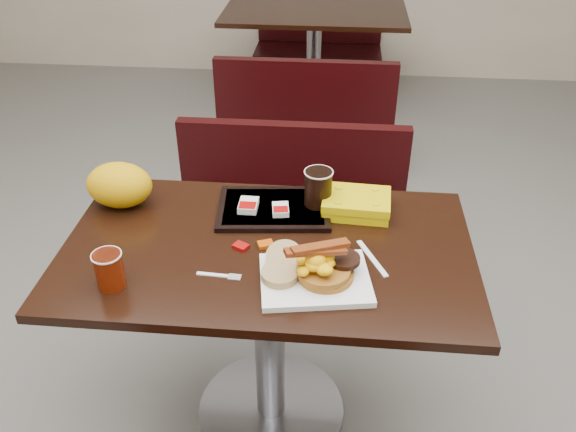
# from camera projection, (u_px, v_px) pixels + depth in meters

# --- Properties ---
(floor) EXTENTS (6.00, 7.00, 0.01)m
(floor) POSITION_uv_depth(u_px,v_px,m) (271.00, 412.00, 2.16)
(floor) COLOR slate
(floor) RESTS_ON ground
(table_near) EXTENTS (1.20, 0.70, 0.75)m
(table_near) POSITION_uv_depth(u_px,v_px,m) (270.00, 338.00, 1.95)
(table_near) COLOR black
(table_near) RESTS_ON floor
(bench_near_n) EXTENTS (1.00, 0.46, 0.72)m
(bench_near_n) POSITION_uv_depth(u_px,v_px,m) (289.00, 222.00, 2.54)
(bench_near_n) COLOR black
(bench_near_n) RESTS_ON floor
(table_far) EXTENTS (1.20, 0.70, 0.75)m
(table_far) POSITION_uv_depth(u_px,v_px,m) (313.00, 66.00, 4.11)
(table_far) COLOR black
(table_far) RESTS_ON floor
(bench_far_s) EXTENTS (1.00, 0.46, 0.72)m
(bench_far_s) POSITION_uv_depth(u_px,v_px,m) (307.00, 109.00, 3.54)
(bench_far_s) COLOR black
(bench_far_s) RESTS_ON floor
(bench_far_n) EXTENTS (1.00, 0.46, 0.72)m
(bench_far_n) POSITION_uv_depth(u_px,v_px,m) (318.00, 38.00, 4.70)
(bench_far_n) COLOR black
(bench_far_n) RESTS_ON floor
(platter) EXTENTS (0.33, 0.27, 0.02)m
(platter) POSITION_uv_depth(u_px,v_px,m) (315.00, 279.00, 1.61)
(platter) COLOR white
(platter) RESTS_ON table_near
(pancake_stack) EXTENTS (0.17, 0.17, 0.03)m
(pancake_stack) POSITION_uv_depth(u_px,v_px,m) (326.00, 272.00, 1.59)
(pancake_stack) COLOR #A7571B
(pancake_stack) RESTS_ON platter
(sausage_patty) EXTENTS (0.11, 0.11, 0.01)m
(sausage_patty) POSITION_uv_depth(u_px,v_px,m) (344.00, 259.00, 1.60)
(sausage_patty) COLOR black
(sausage_patty) RESTS_ON pancake_stack
(scrambled_eggs) EXTENTS (0.11, 0.10, 0.05)m
(scrambled_eggs) POSITION_uv_depth(u_px,v_px,m) (316.00, 262.00, 1.56)
(scrambled_eggs) COLOR #E6D904
(scrambled_eggs) RESTS_ON pancake_stack
(bacon_strips) EXTENTS (0.18, 0.13, 0.01)m
(bacon_strips) POSITION_uv_depth(u_px,v_px,m) (316.00, 250.00, 1.55)
(bacon_strips) COLOR #4F0B05
(bacon_strips) RESTS_ON scrambled_eggs
(muffin_bottom) EXTENTS (0.13, 0.13, 0.02)m
(muffin_bottom) POSITION_uv_depth(u_px,v_px,m) (280.00, 275.00, 1.59)
(muffin_bottom) COLOR tan
(muffin_bottom) RESTS_ON platter
(muffin_top) EXTENTS (0.11, 0.11, 0.06)m
(muffin_top) POSITION_uv_depth(u_px,v_px,m) (284.00, 257.00, 1.64)
(muffin_top) COLOR tan
(muffin_top) RESTS_ON platter
(coffee_cup_near) EXTENTS (0.10, 0.10, 0.10)m
(coffee_cup_near) POSITION_uv_depth(u_px,v_px,m) (109.00, 270.00, 1.57)
(coffee_cup_near) COLOR maroon
(coffee_cup_near) RESTS_ON table_near
(fork) EXTENTS (0.12, 0.03, 0.00)m
(fork) POSITION_uv_depth(u_px,v_px,m) (213.00, 275.00, 1.63)
(fork) COLOR white
(fork) RESTS_ON table_near
(knife) EXTENTS (0.09, 0.17, 0.00)m
(knife) POSITION_uv_depth(u_px,v_px,m) (372.00, 258.00, 1.69)
(knife) COLOR white
(knife) RESTS_ON table_near
(condiment_syrup) EXTENTS (0.05, 0.05, 0.01)m
(condiment_syrup) POSITION_uv_depth(u_px,v_px,m) (265.00, 244.00, 1.74)
(condiment_syrup) COLOR #B54107
(condiment_syrup) RESTS_ON table_near
(condiment_ketchup) EXTENTS (0.05, 0.05, 0.01)m
(condiment_ketchup) POSITION_uv_depth(u_px,v_px,m) (241.00, 246.00, 1.74)
(condiment_ketchup) COLOR #8C0504
(condiment_ketchup) RESTS_ON table_near
(tray) EXTENTS (0.37, 0.28, 0.02)m
(tray) POSITION_uv_depth(u_px,v_px,m) (274.00, 208.00, 1.90)
(tray) COLOR black
(tray) RESTS_ON table_near
(hashbrown_sleeve_left) EXTENTS (0.06, 0.08, 0.02)m
(hashbrown_sleeve_left) POSITION_uv_depth(u_px,v_px,m) (248.00, 205.00, 1.88)
(hashbrown_sleeve_left) COLOR silver
(hashbrown_sleeve_left) RESTS_ON tray
(hashbrown_sleeve_right) EXTENTS (0.06, 0.07, 0.02)m
(hashbrown_sleeve_right) POSITION_uv_depth(u_px,v_px,m) (281.00, 209.00, 1.86)
(hashbrown_sleeve_right) COLOR silver
(hashbrown_sleeve_right) RESTS_ON tray
(coffee_cup_far) EXTENTS (0.11, 0.11, 0.12)m
(coffee_cup_far) POSITION_uv_depth(u_px,v_px,m) (318.00, 188.00, 1.87)
(coffee_cup_far) COLOR black
(coffee_cup_far) RESTS_ON tray
(clamshell) EXTENTS (0.22, 0.17, 0.06)m
(clamshell) POSITION_uv_depth(u_px,v_px,m) (356.00, 204.00, 1.89)
(clamshell) COLOR #CBB303
(clamshell) RESTS_ON table_near
(paper_bag) EXTENTS (0.22, 0.17, 0.15)m
(paper_bag) POSITION_uv_depth(u_px,v_px,m) (119.00, 185.00, 1.90)
(paper_bag) COLOR #D8B107
(paper_bag) RESTS_ON table_near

